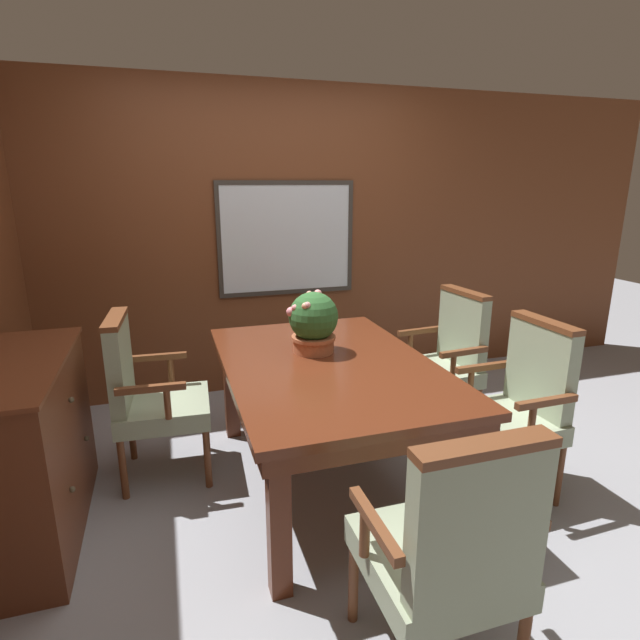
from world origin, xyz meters
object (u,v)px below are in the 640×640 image
chair_head_near (449,548)px  sideboard_cabinet (22,452)px  chair_right_near (516,403)px  potted_plant (313,322)px  dining_table (328,378)px  chair_left_far (148,392)px  chair_right_far (445,357)px

chair_head_near → sideboard_cabinet: size_ratio=0.89×
chair_right_near → chair_head_near: same height
chair_right_near → potted_plant: size_ratio=2.74×
dining_table → potted_plant: size_ratio=4.62×
chair_head_near → potted_plant: potted_plant is taller
dining_table → chair_head_near: size_ratio=1.68×
dining_table → chair_right_near: size_ratio=1.68×
chair_left_far → sideboard_cabinet: 0.68m
potted_plant → sideboard_cabinet: (-1.51, -0.18, -0.47)m
chair_left_far → chair_head_near: 1.90m
chair_right_near → sideboard_cabinet: bearing=-100.2°
chair_left_far → sideboard_cabinet: bearing=125.9°
dining_table → chair_left_far: chair_left_far is taller
chair_left_far → potted_plant: size_ratio=2.74×
chair_left_far → potted_plant: 1.03m
dining_table → sideboard_cabinet: sideboard_cabinet is taller
dining_table → chair_right_near: 1.04m
chair_right_near → chair_head_near: (-0.96, -0.88, 0.00)m
chair_head_near → potted_plant: bearing=-88.7°
dining_table → chair_head_near: 1.26m
potted_plant → chair_right_far: bearing=11.5°
chair_right_near → potted_plant: bearing=-121.3°
chair_right_near → chair_head_near: 1.30m
dining_table → potted_plant: potted_plant is taller
chair_head_near → chair_right_near: bearing=-137.4°
chair_right_far → sideboard_cabinet: 2.55m
potted_plant → dining_table: bearing=-81.8°
dining_table → sideboard_cabinet: (-1.54, 0.01, -0.20)m
chair_head_near → potted_plant: 1.50m
sideboard_cabinet → chair_right_far: bearing=8.7°
chair_right_far → chair_head_near: 1.92m
dining_table → chair_right_far: 1.07m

